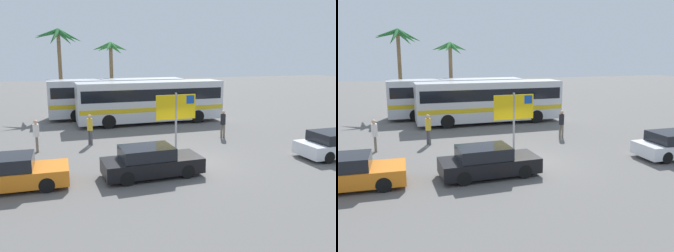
{
  "view_description": "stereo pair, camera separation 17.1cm",
  "coord_description": "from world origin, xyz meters",
  "views": [
    {
      "loc": [
        -6.0,
        -15.33,
        5.14
      ],
      "look_at": [
        0.08,
        2.73,
        1.3
      ],
      "focal_mm": 37.87,
      "sensor_mm": 36.0,
      "label": 1
    },
    {
      "loc": [
        -5.84,
        -15.39,
        5.14
      ],
      "look_at": [
        0.08,
        2.73,
        1.3
      ],
      "focal_mm": 37.87,
      "sensor_mm": 36.0,
      "label": 2
    }
  ],
  "objects": [
    {
      "name": "car_white",
      "position": [
        7.74,
        -1.44,
        0.64
      ],
      "size": [
        4.06,
        1.92,
        1.32
      ],
      "rotation": [
        0.0,
        0.0,
        -0.01
      ],
      "color": "silver",
      "rests_on": "ground"
    },
    {
      "name": "palm_tree_inland",
      "position": [
        -4.97,
        17.75,
        6.11
      ],
      "size": [
        4.19,
        3.97,
        7.4
      ],
      "color": "brown",
      "rests_on": "ground"
    },
    {
      "name": "pedestrian_by_bus",
      "position": [
        4.24,
        4.27,
        1.02
      ],
      "size": [
        0.32,
        0.32,
        1.73
      ],
      "rotation": [
        0.0,
        0.0,
        3.78
      ],
      "color": "#706656",
      "rests_on": "ground"
    },
    {
      "name": "ferry_sign",
      "position": [
        0.3,
        1.95,
        2.33
      ],
      "size": [
        2.2,
        0.11,
        3.2
      ],
      "rotation": [
        0.0,
        0.0,
        0.02
      ],
      "color": "gray",
      "rests_on": "ground"
    },
    {
      "name": "bus_front_coach",
      "position": [
        1.27,
        10.45,
        1.78
      ],
      "size": [
        10.98,
        2.54,
        3.17
      ],
      "color": "silver",
      "rests_on": "ground"
    },
    {
      "name": "pedestrian_near_sign",
      "position": [
        -3.91,
        5.0,
        1.06
      ],
      "size": [
        0.32,
        0.32,
        1.79
      ],
      "rotation": [
        0.0,
        0.0,
        0.65
      ],
      "color": "#4C4C51",
      "rests_on": "ground"
    },
    {
      "name": "bus_rear_coach",
      "position": [
        -0.67,
        13.82,
        1.78
      ],
      "size": [
        10.98,
        2.54,
        3.17
      ],
      "color": "silver",
      "rests_on": "ground"
    },
    {
      "name": "ground",
      "position": [
        0.0,
        0.0,
        0.0
      ],
      "size": [
        120.0,
        120.0,
        0.0
      ],
      "primitive_type": "plane",
      "color": "#605E5B"
    },
    {
      "name": "pedestrian_crossing_lot",
      "position": [
        -6.79,
        4.35,
        1.04
      ],
      "size": [
        0.32,
        0.32,
        1.76
      ],
      "rotation": [
        0.0,
        0.0,
        0.09
      ],
      "color": "#706656",
      "rests_on": "ground"
    },
    {
      "name": "palm_tree_seaside",
      "position": [
        -0.58,
        16.7,
        5.08
      ],
      "size": [
        3.33,
        3.04,
        6.26
      ],
      "color": "brown",
      "rests_on": "ground"
    },
    {
      "name": "car_black",
      "position": [
        -2.05,
        -1.28,
        0.64
      ],
      "size": [
        4.27,
        1.89,
        1.32
      ],
      "rotation": [
        0.0,
        0.0,
        0.03
      ],
      "color": "black",
      "rests_on": "ground"
    },
    {
      "name": "car_orange",
      "position": [
        -7.71,
        -0.97,
        0.64
      ],
      "size": [
        4.46,
        1.96,
        1.32
      ],
      "rotation": [
        0.0,
        0.0,
        -0.03
      ],
      "color": "orange",
      "rests_on": "ground"
    }
  ]
}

